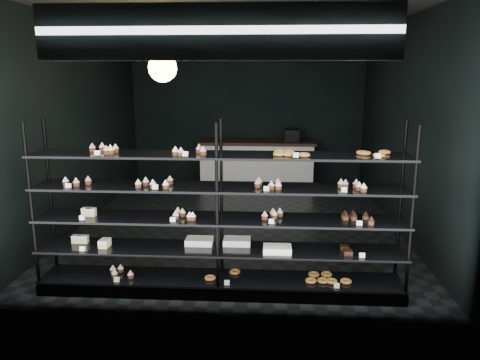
# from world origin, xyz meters

# --- Properties ---
(room) EXTENTS (5.01, 6.01, 3.20)m
(room) POSITION_xyz_m (0.00, 0.00, 1.60)
(room) COLOR black
(room) RESTS_ON ground
(display_shelf) EXTENTS (4.00, 0.50, 1.91)m
(display_shelf) POSITION_xyz_m (-0.06, -2.45, 0.63)
(display_shelf) COLOR black
(display_shelf) RESTS_ON room
(signage) EXTENTS (3.30, 0.05, 0.50)m
(signage) POSITION_xyz_m (0.00, -2.93, 2.75)
(signage) COLOR #0B1C38
(signage) RESTS_ON room
(pendant_lamp) EXTENTS (0.36, 0.36, 0.91)m
(pendant_lamp) POSITION_xyz_m (-0.86, -1.31, 2.45)
(pendant_lamp) COLOR black
(pendant_lamp) RESTS_ON room
(service_counter) EXTENTS (2.44, 0.65, 1.23)m
(service_counter) POSITION_xyz_m (0.24, 2.50, 0.50)
(service_counter) COLOR silver
(service_counter) RESTS_ON room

